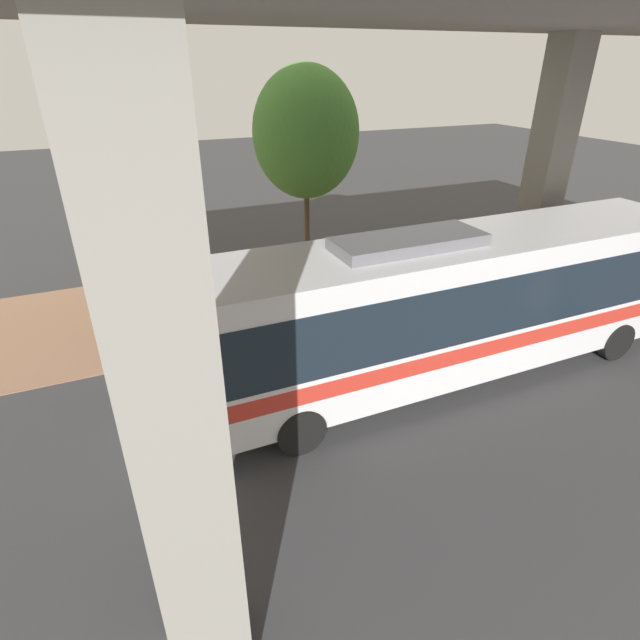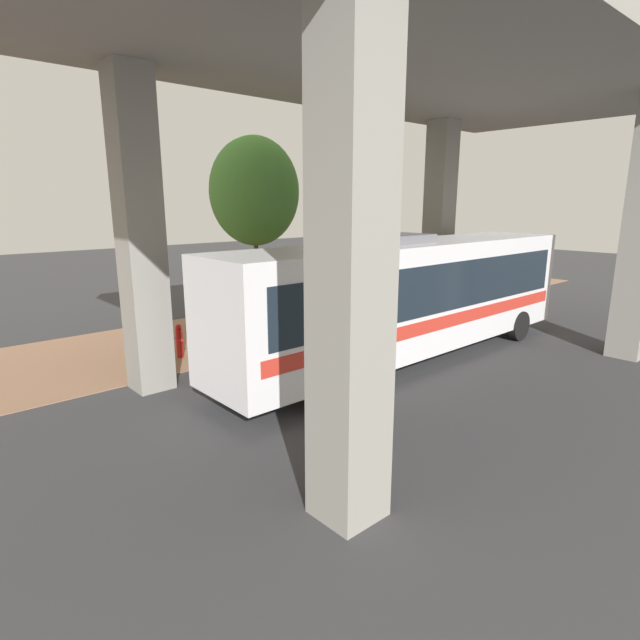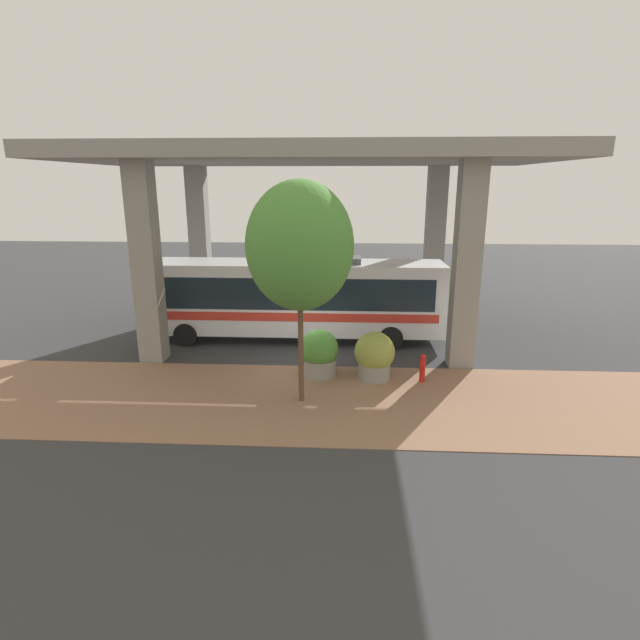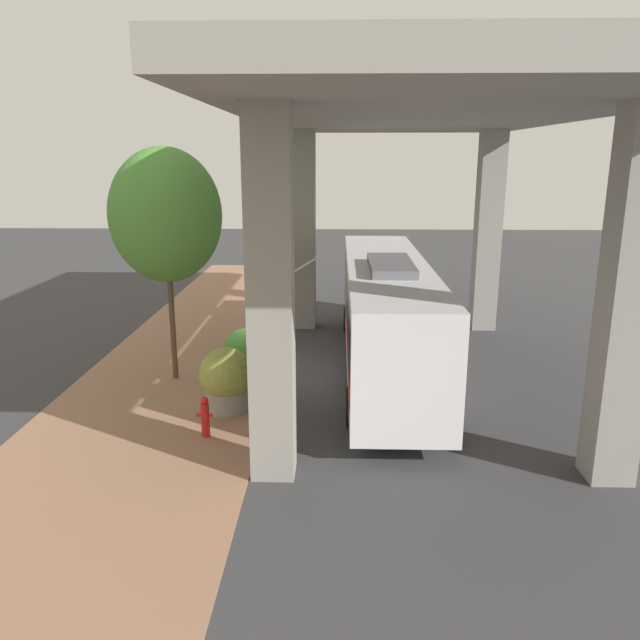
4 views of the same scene
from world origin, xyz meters
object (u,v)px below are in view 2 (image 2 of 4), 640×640
(planter_middle, at_px, (231,323))
(street_tree_near, at_px, (254,192))
(bus, at_px, (410,293))
(planter_front, at_px, (285,316))
(fire_hydrant, at_px, (179,341))

(planter_middle, height_order, street_tree_near, street_tree_near)
(bus, relative_size, planter_middle, 7.47)
(bus, distance_m, planter_front, 4.53)
(bus, distance_m, fire_hydrant, 6.95)
(planter_front, xyz_separation_m, planter_middle, (-0.24, -1.96, 0.03))
(bus, relative_size, planter_front, 7.53)
(street_tree_near, bearing_deg, bus, 8.03)
(planter_middle, xyz_separation_m, street_tree_near, (-2.01, 2.40, 4.06))
(bus, xyz_separation_m, fire_hydrant, (-4.64, -4.96, -1.48))
(bus, xyz_separation_m, street_tree_near, (-6.41, -0.90, 2.91))
(bus, distance_m, planter_middle, 5.63)
(bus, xyz_separation_m, planter_middle, (-4.40, -3.31, -1.15))
(fire_hydrant, relative_size, street_tree_near, 0.15)
(bus, bearing_deg, street_tree_near, -171.97)
(fire_hydrant, relative_size, planter_middle, 0.60)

